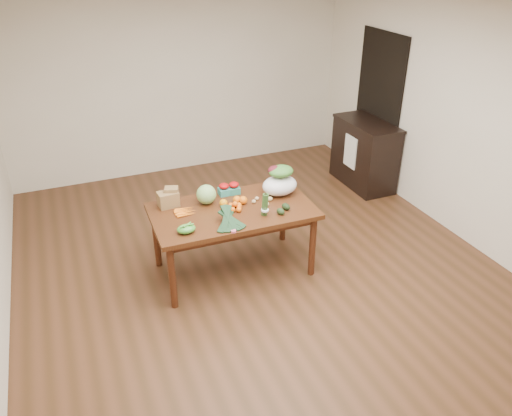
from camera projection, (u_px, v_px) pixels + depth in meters
name	position (u px, v px, depth m)	size (l,w,h in m)	color
floor	(260.00, 270.00, 5.42)	(6.00, 6.00, 0.00)	#55311D
ceiling	(261.00, 4.00, 4.12)	(5.00, 6.00, 0.02)	white
room_walls	(260.00, 155.00, 4.77)	(5.02, 6.02, 2.70)	white
dining_table	(233.00, 240.00, 5.26)	(1.65, 0.92, 0.75)	#462810
doorway_dark	(377.00, 109.00, 7.05)	(0.02, 1.00, 2.10)	black
cabinet	(364.00, 154.00, 7.10)	(0.52, 1.02, 0.94)	black
dish_towel	(350.00, 152.00, 6.95)	(0.02, 0.28, 0.45)	white
paper_bag	(168.00, 198.00, 5.09)	(0.27, 0.23, 0.19)	olive
cabbage	(206.00, 194.00, 5.14)	(0.21, 0.21, 0.21)	#91C370
strawberry_basket_a	(224.00, 190.00, 5.34)	(0.11, 0.11, 0.10)	#B70C0C
strawberry_basket_b	(234.00, 189.00, 5.37)	(0.11, 0.11, 0.10)	#B60C0C
orange_a	(224.00, 203.00, 5.10)	(0.08, 0.08, 0.08)	orange
orange_b	(237.00, 200.00, 5.18)	(0.08, 0.08, 0.08)	orange
orange_c	(243.00, 200.00, 5.16)	(0.09, 0.09, 0.09)	orange
mandarin_cluster	(235.00, 205.00, 5.06)	(0.18, 0.18, 0.09)	orange
carrots	(185.00, 212.00, 5.00)	(0.22, 0.19, 0.03)	#FFA115
snap_pea_bag	(186.00, 229.00, 4.66)	(0.18, 0.13, 0.08)	green
kale_bunch	(230.00, 220.00, 4.73)	(0.32, 0.40, 0.16)	black
asparagus_bundle	(265.00, 205.00, 4.90)	(0.08, 0.08, 0.25)	#3B6D32
potato_a	(254.00, 202.00, 5.18)	(0.05, 0.04, 0.04)	tan
potato_b	(267.00, 204.00, 5.13)	(0.05, 0.04, 0.04)	#DACD7E
potato_c	(267.00, 197.00, 5.26)	(0.05, 0.05, 0.04)	tan
potato_d	(257.00, 198.00, 5.24)	(0.05, 0.04, 0.04)	tan
potato_e	(270.00, 199.00, 5.23)	(0.05, 0.05, 0.05)	#DCCB7F
avocado_a	(281.00, 211.00, 4.97)	(0.06, 0.10, 0.06)	black
avocado_b	(286.00, 207.00, 5.05)	(0.07, 0.10, 0.07)	black
salad_bag	(280.00, 182.00, 5.30)	(0.38, 0.29, 0.30)	white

